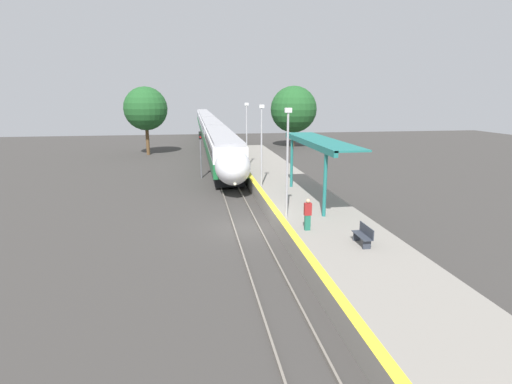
# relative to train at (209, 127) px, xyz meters

# --- Properties ---
(ground_plane) EXTENTS (120.00, 120.00, 0.00)m
(ground_plane) POSITION_rel_train_xyz_m (0.00, -49.69, -2.23)
(ground_plane) COLOR #383533
(rail_left) EXTENTS (0.08, 90.00, 0.15)m
(rail_left) POSITION_rel_train_xyz_m (-0.72, -49.69, -2.15)
(rail_left) COLOR slate
(rail_left) RESTS_ON ground_plane
(rail_right) EXTENTS (0.08, 90.00, 0.15)m
(rail_right) POSITION_rel_train_xyz_m (0.72, -49.69, -2.15)
(rail_right) COLOR slate
(rail_right) RESTS_ON ground_plane
(train) EXTENTS (2.83, 88.01, 3.89)m
(train) POSITION_rel_train_xyz_m (0.00, 0.00, 0.00)
(train) COLOR black
(train) RESTS_ON ground_plane
(platform_right) EXTENTS (5.01, 64.00, 0.98)m
(platform_right) POSITION_rel_train_xyz_m (4.06, -49.69, -1.74)
(platform_right) COLOR gray
(platform_right) RESTS_ON ground_plane
(platform_bench) EXTENTS (0.44, 1.44, 0.89)m
(platform_bench) POSITION_rel_train_xyz_m (4.55, -55.62, -0.79)
(platform_bench) COLOR #2D333D
(platform_bench) RESTS_ON platform_right
(person_waiting) EXTENTS (0.36, 0.22, 1.61)m
(person_waiting) POSITION_rel_train_xyz_m (2.61, -53.27, -0.43)
(person_waiting) COLOR #1E604C
(person_waiting) RESTS_ON platform_right
(railway_signal) EXTENTS (0.28, 0.28, 4.35)m
(railway_signal) POSITION_rel_train_xyz_m (-2.21, -34.49, 0.43)
(railway_signal) COLOR #59595E
(railway_signal) RESTS_ON ground_plane
(lamppost_near) EXTENTS (0.36, 0.20, 5.94)m
(lamppost_near) POSITION_rel_train_xyz_m (2.06, -51.02, 2.11)
(lamppost_near) COLOR #9E9EA3
(lamppost_near) RESTS_ON platform_right
(lamppost_mid) EXTENTS (0.36, 0.20, 5.94)m
(lamppost_mid) POSITION_rel_train_xyz_m (2.06, -42.87, 2.11)
(lamppost_mid) COLOR #9E9EA3
(lamppost_mid) RESTS_ON platform_right
(lamppost_far) EXTENTS (0.36, 0.20, 5.94)m
(lamppost_far) POSITION_rel_train_xyz_m (2.06, -34.72, 2.11)
(lamppost_far) COLOR #9E9EA3
(lamppost_far) RESTS_ON platform_right
(station_canopy) EXTENTS (2.02, 10.55, 3.87)m
(station_canopy) POSITION_rel_train_xyz_m (4.76, -47.35, 2.35)
(station_canopy) COLOR #1E6B66
(station_canopy) RESTS_ON platform_right
(background_tree_left) EXTENTS (5.53, 5.53, 8.71)m
(background_tree_left) POSITION_rel_train_xyz_m (-8.74, -17.92, 3.70)
(background_tree_left) COLOR brown
(background_tree_left) RESTS_ON ground_plane
(background_tree_right) EXTENTS (6.86, 6.86, 9.01)m
(background_tree_right) POSITION_rel_train_xyz_m (12.10, -12.65, 3.34)
(background_tree_right) COLOR brown
(background_tree_right) RESTS_ON ground_plane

